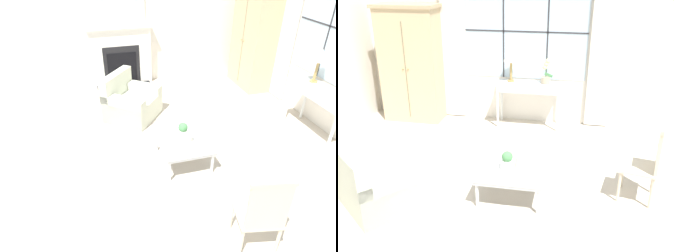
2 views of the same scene
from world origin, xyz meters
The scene contains 11 objects.
ground_plane centered at (0.00, 0.00, 0.00)m, with size 14.00×14.00×0.00m, color #BCB2A3.
wall_back_windowed centered at (0.00, 3.02, 1.41)m, with size 7.20×0.14×2.80m.
armoire centered at (-2.08, 2.68, 1.08)m, with size 1.16×0.59×2.15m.
console_table centered at (0.13, 2.72, 0.72)m, with size 1.17×0.44×0.81m.
table_lamp centered at (-0.22, 2.79, 1.27)m, with size 0.27×0.27×0.59m.
potted_orchid centered at (0.41, 2.77, 0.99)m, with size 0.21×0.16×0.45m.
armchair_upholstered centered at (-1.33, -0.16, 0.27)m, with size 1.19×1.18×0.81m.
side_chair_wooden centered at (1.90, 0.61, 0.57)m, with size 0.52×0.52×1.04m.
coffee_table centered at (0.24, 0.34, 0.35)m, with size 0.84×0.72×0.39m.
potted_plant_small centered at (0.18, 0.35, 0.51)m, with size 0.14×0.14×0.24m.
pillar_candle centered at (0.31, 0.41, 0.46)m, with size 0.12×0.12×0.16m.
Camera 2 is at (0.95, -3.70, 2.72)m, focal length 40.00 mm.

